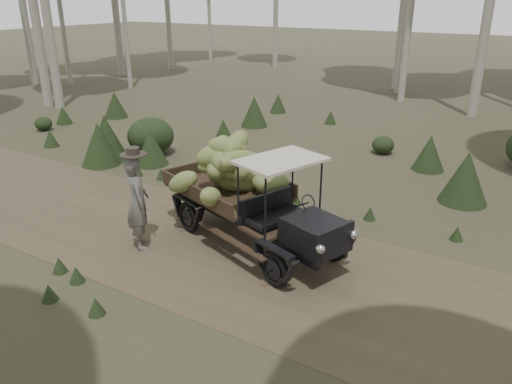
# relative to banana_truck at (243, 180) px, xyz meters

# --- Properties ---
(ground) EXTENTS (120.00, 120.00, 0.00)m
(ground) POSITION_rel_banana_truck_xyz_m (-0.80, -0.77, -1.25)
(ground) COLOR #473D2B
(ground) RESTS_ON ground
(dirt_track) EXTENTS (70.00, 4.00, 0.01)m
(dirt_track) POSITION_rel_banana_truck_xyz_m (-0.80, -0.77, -1.24)
(dirt_track) COLOR brown
(dirt_track) RESTS_ON ground
(banana_truck) EXTENTS (4.47, 2.75, 2.21)m
(banana_truck) POSITION_rel_banana_truck_xyz_m (0.00, 0.00, 0.00)
(banana_truck) COLOR black
(banana_truck) RESTS_ON ground
(farmer) EXTENTS (0.81, 0.77, 2.02)m
(farmer) POSITION_rel_banana_truck_xyz_m (-1.50, -1.37, -0.29)
(farmer) COLOR #5F5B56
(farmer) RESTS_ON ground
(undergrowth) EXTENTS (20.18, 23.94, 1.38)m
(undergrowth) POSITION_rel_banana_truck_xyz_m (-1.14, 0.08, -0.68)
(undergrowth) COLOR #233319
(undergrowth) RESTS_ON ground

